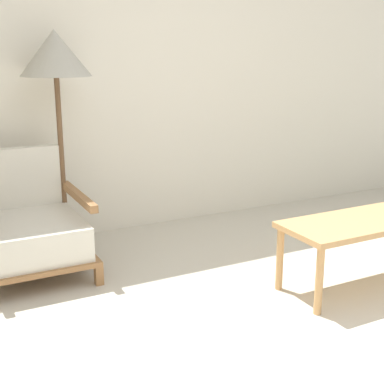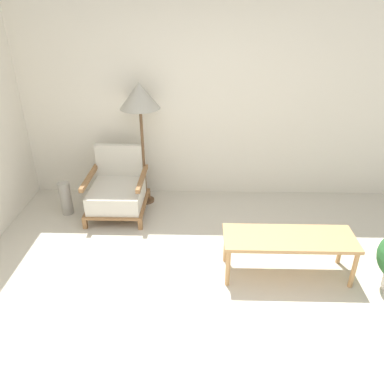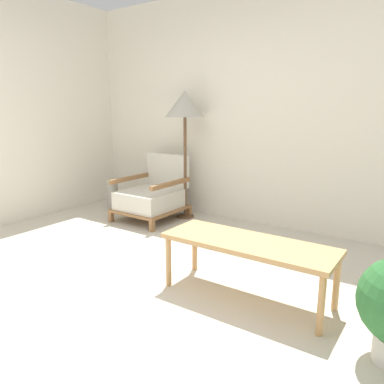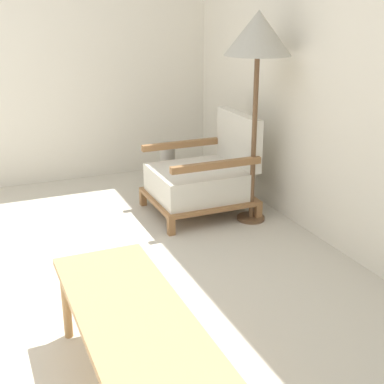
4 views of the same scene
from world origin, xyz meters
The scene contains 6 objects.
ground_plane centered at (0.00, 0.00, 0.00)m, with size 14.00×14.00×0.00m, color beige.
wall_back centered at (0.00, 2.45, 1.35)m, with size 8.00×0.06×2.70m.
armchair centered at (-1.07, 1.85, 0.30)m, with size 0.70×0.78×0.78m.
floor_lamp centered at (-0.77, 2.13, 1.37)m, with size 0.48×0.48×1.56m.
coffee_table centered at (0.80, 0.70, 0.38)m, with size 1.24×0.44×0.43m.
vase centered at (-1.72, 1.79, 0.21)m, with size 0.14×0.14×0.42m, color #9E998E.
Camera 2 is at (-0.04, -2.24, 2.44)m, focal length 35.00 mm.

